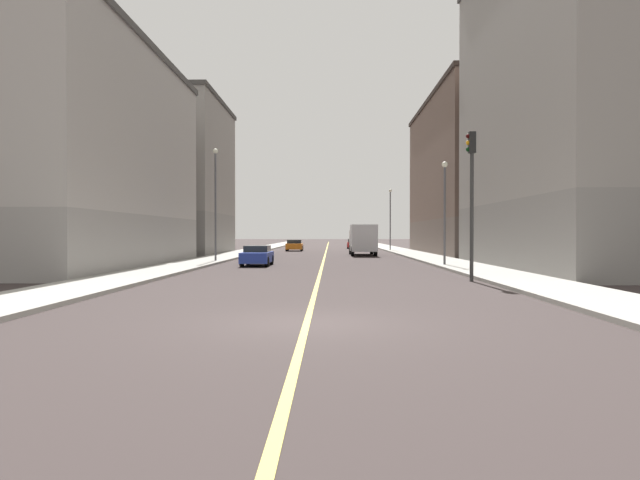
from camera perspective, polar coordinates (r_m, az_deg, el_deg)
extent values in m
plane|color=#352C2B|center=(12.89, -1.36, -8.47)|extent=(400.00, 400.00, 0.00)
cube|color=#9E9B93|center=(62.27, 8.56, -1.17)|extent=(3.28, 168.00, 0.15)
cube|color=#9E9B93|center=(62.42, -7.33, -1.16)|extent=(3.28, 168.00, 0.15)
cube|color=#E5D14C|center=(61.75, 0.60, -1.24)|extent=(0.16, 154.00, 0.01)
cube|color=slate|center=(35.33, 25.15, 0.42)|extent=(9.38, 20.14, 3.88)
cube|color=gray|center=(36.62, 25.23, 15.81)|extent=(9.38, 20.14, 15.56)
cube|color=brown|center=(57.99, 15.48, 0.28)|extent=(9.38, 24.78, 3.39)
cube|color=brown|center=(58.43, 15.51, 7.72)|extent=(9.38, 24.78, 11.76)
cube|color=#2B221D|center=(59.49, 15.53, 13.54)|extent=(9.68, 25.08, 0.40)
cube|color=gray|center=(36.95, -23.68, -0.13)|extent=(9.38, 21.89, 3.15)
cube|color=#9E9993|center=(37.44, -23.72, 9.97)|extent=(9.38, 21.89, 9.98)
cube|color=#474442|center=(38.63, -23.76, 17.58)|extent=(9.68, 22.19, 0.40)
cube|color=slate|center=(57.27, -14.58, 0.59)|extent=(9.38, 15.07, 4.02)
cube|color=gray|center=(57.74, -14.60, 7.97)|extent=(9.38, 15.07, 10.80)
cube|color=#3B3937|center=(58.72, -14.62, 13.39)|extent=(9.68, 15.37, 0.40)
cylinder|color=#2D2D2D|center=(24.68, 15.26, 2.25)|extent=(0.16, 0.16, 5.49)
cube|color=black|center=(24.97, 15.28, 9.60)|extent=(0.28, 0.32, 0.90)
sphere|color=#320404|center=(24.98, 14.92, 10.22)|extent=(0.20, 0.20, 0.20)
sphere|color=orange|center=(24.93, 14.92, 9.59)|extent=(0.20, 0.20, 0.20)
sphere|color=black|center=(24.89, 14.92, 8.95)|extent=(0.20, 0.20, 0.20)
cylinder|color=#4C4C51|center=(35.21, 12.64, 2.44)|extent=(0.14, 0.14, 6.01)
sphere|color=#EAEACC|center=(35.45, 12.65, 7.55)|extent=(0.36, 0.36, 0.36)
cylinder|color=#4C4C51|center=(39.93, -10.65, 3.34)|extent=(0.14, 0.14, 7.55)
sphere|color=#EAEACC|center=(40.31, -10.66, 8.92)|extent=(0.36, 0.36, 0.36)
cylinder|color=#4C4C51|center=(66.33, 7.20, 1.96)|extent=(0.14, 0.14, 6.83)
sphere|color=#EAEACC|center=(66.51, 7.20, 5.03)|extent=(0.36, 0.36, 0.36)
cube|color=#23389E|center=(35.75, -6.44, -1.75)|extent=(1.74, 4.00, 0.66)
cube|color=black|center=(35.85, -6.42, -0.90)|extent=(1.52, 2.03, 0.40)
cylinder|color=black|center=(37.09, -7.37, -2.02)|extent=(0.22, 0.64, 0.64)
cylinder|color=black|center=(36.89, -4.99, -2.03)|extent=(0.22, 0.64, 0.64)
cylinder|color=black|center=(34.66, -8.00, -2.21)|extent=(0.22, 0.64, 0.64)
cylinder|color=black|center=(34.44, -5.45, -2.22)|extent=(0.22, 0.64, 0.64)
cube|color=orange|center=(66.10, -2.62, -0.64)|extent=(1.92, 4.13, 0.67)
cube|color=black|center=(66.01, -2.62, -0.16)|extent=(1.68, 2.04, 0.43)
cylinder|color=black|center=(67.43, -3.29, -0.82)|extent=(0.22, 0.64, 0.64)
cylinder|color=black|center=(67.34, -1.82, -0.82)|extent=(0.22, 0.64, 0.64)
cylinder|color=black|center=(64.89, -3.45, -0.88)|extent=(0.22, 0.64, 0.64)
cylinder|color=black|center=(64.79, -1.92, -0.88)|extent=(0.22, 0.64, 0.64)
cube|color=red|center=(76.64, 3.46, -0.47)|extent=(1.86, 3.98, 0.66)
cube|color=black|center=(76.56, 3.46, -0.06)|extent=(1.59, 1.98, 0.43)
cylinder|color=black|center=(77.86, 2.86, -0.62)|extent=(0.24, 0.65, 0.64)
cylinder|color=black|center=(77.88, 4.03, -0.62)|extent=(0.24, 0.65, 0.64)
cylinder|color=black|center=(75.42, 2.87, -0.66)|extent=(0.24, 0.65, 0.64)
cylinder|color=black|center=(75.44, 4.07, -0.66)|extent=(0.24, 0.65, 0.64)
cube|color=beige|center=(55.89, 4.21, -0.06)|extent=(2.29, 2.20, 2.02)
cube|color=silver|center=(51.73, 4.46, 0.21)|extent=(2.29, 5.18, 2.41)
cylinder|color=black|center=(55.47, 3.15, -1.00)|extent=(0.30, 0.90, 0.90)
cylinder|color=black|center=(55.58, 5.30, -1.00)|extent=(0.30, 0.90, 0.90)
cylinder|color=black|center=(50.61, 3.35, -1.16)|extent=(0.30, 0.90, 0.90)
cylinder|color=black|center=(50.73, 5.70, -1.16)|extent=(0.30, 0.90, 0.90)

